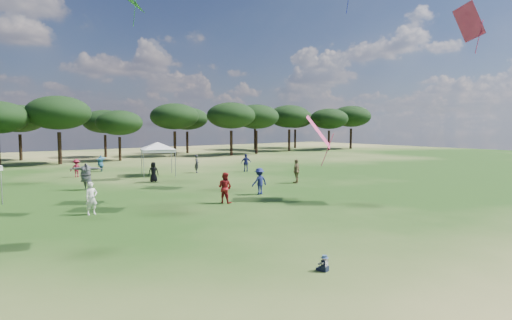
# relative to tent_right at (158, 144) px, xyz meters

# --- Properties ---
(ground) EXTENTS (140.00, 140.00, 0.00)m
(ground) POSITION_rel_tent_right_xyz_m (-7.11, -27.71, -2.77)
(ground) COLOR #274B16
(ground) RESTS_ON ground
(tree_line) EXTENTS (108.78, 17.63, 7.77)m
(tree_line) POSITION_rel_tent_right_xyz_m (-4.72, 19.70, 2.65)
(tree_line) COLOR black
(tree_line) RESTS_ON ground
(tent_right) EXTENTS (5.30, 5.30, 3.20)m
(tent_right) POSITION_rel_tent_right_xyz_m (0.00, 0.00, 0.00)
(tent_right) COLOR gray
(tent_right) RESTS_ON ground
(toddler) EXTENTS (0.35, 0.38, 0.49)m
(toddler) POSITION_rel_tent_right_xyz_m (-6.91, -25.52, -2.55)
(toddler) COLOR black
(toddler) RESTS_ON ground
(festival_crowd) EXTENTS (30.42, 22.32, 1.83)m
(festival_crowd) POSITION_rel_tent_right_xyz_m (-6.78, -5.05, -1.94)
(festival_crowd) COLOR olive
(festival_crowd) RESTS_ON ground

